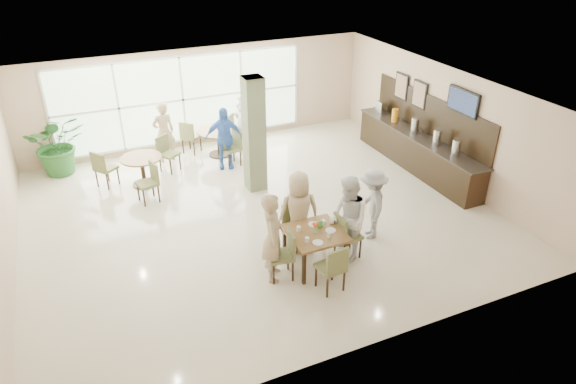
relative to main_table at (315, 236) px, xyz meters
name	(u,v)px	position (x,y,z in m)	size (l,w,h in m)	color
ground	(258,213)	(-0.28, 2.26, -0.67)	(10.00, 10.00, 0.00)	beige
room_shell	(256,144)	(-0.28, 2.26, 1.04)	(10.00, 10.00, 10.00)	white
window_bank	(183,100)	(-0.78, 6.72, 0.73)	(7.00, 0.04, 7.00)	silver
column	(254,135)	(0.12, 3.46, 0.73)	(0.45, 0.45, 2.80)	#69714F
main_table	(315,236)	(0.00, 0.00, 0.00)	(1.04, 1.04, 0.75)	brown
round_table_left	(142,164)	(-2.38, 4.76, -0.11)	(1.01, 1.01, 0.75)	brown
round_table_right	(218,135)	(-0.11, 5.73, -0.08)	(1.18, 1.18, 0.75)	brown
chairs_main_table	(314,245)	(-0.03, -0.03, -0.19)	(1.97, 1.97, 0.95)	#636D3C
chairs_table_left	(141,168)	(-2.41, 4.73, -0.19)	(2.24, 2.02, 0.95)	#636D3C
chairs_table_right	(220,139)	(-0.08, 5.74, -0.19)	(1.94, 1.86, 0.95)	#636D3C
tabletop_clutter	(317,230)	(0.02, -0.03, 0.14)	(0.71, 0.79, 0.21)	white
buffet_counter	(417,149)	(4.42, 2.77, -0.11)	(0.64, 4.70, 1.95)	black
wall_tv	(463,102)	(4.65, 1.66, 1.48)	(0.06, 1.00, 0.58)	black
framed_art_a	(420,95)	(4.66, 3.26, 1.18)	(0.05, 0.55, 0.70)	black
framed_art_b	(402,86)	(4.66, 4.06, 1.18)	(0.05, 0.55, 0.70)	black
potted_plant	(58,144)	(-4.20, 6.33, 0.14)	(1.46, 1.46, 1.62)	#276328
teen_left	(273,237)	(-0.86, 0.00, 0.21)	(0.64, 0.42, 1.75)	tan
teen_far	(299,212)	(-0.03, 0.66, 0.18)	(0.83, 0.45, 1.69)	tan
teen_right	(348,219)	(0.70, -0.01, 0.20)	(0.84, 0.66, 1.74)	white
teen_standing	(372,204)	(1.53, 0.45, 0.11)	(1.00, 0.57, 1.54)	#949496
adult_a	(224,138)	(-0.20, 4.89, 0.17)	(0.98, 0.56, 1.67)	#457BD1
adult_b	(244,123)	(0.68, 5.78, 0.14)	(1.50, 0.65, 1.62)	white
adult_standing	(164,132)	(-1.55, 5.95, 0.17)	(0.61, 0.40, 1.67)	tan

